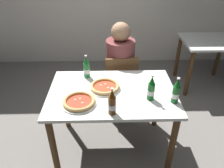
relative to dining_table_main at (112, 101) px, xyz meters
The scene contains 12 objects.
ground_plane 0.64m from the dining_table_main, ahead, with size 8.00×8.00×0.00m, color slate.
dining_table_main is the anchor object (origin of this frame).
chair_behind_table 0.64m from the dining_table_main, 79.05° to the left, with size 0.43×0.43×0.85m.
diner_seated 0.67m from the dining_table_main, 80.26° to the left, with size 0.34×0.34×1.21m.
dining_table_background 1.94m from the dining_table_main, 40.81° to the left, with size 0.80×0.70×0.75m.
pizza_margherita_near 0.16m from the dining_table_main, 145.66° to the left, with size 0.31×0.31×0.04m.
pizza_marinara_far 0.37m from the dining_table_main, 147.88° to the right, with size 0.31×0.31×0.04m.
beer_bottle_left 0.42m from the dining_table_main, 20.79° to the right, with size 0.07×0.07×0.25m.
beer_bottle_center 0.43m from the dining_table_main, 132.93° to the left, with size 0.07×0.07×0.25m.
beer_bottle_right 0.39m from the dining_table_main, 91.52° to the right, with size 0.07×0.07×0.25m.
beer_bottle_extra 0.61m from the dining_table_main, 18.16° to the right, with size 0.07×0.07×0.25m.
napkin_with_cutlery 0.44m from the dining_table_main, 19.72° to the left, with size 0.22×0.22×0.01m.
Camera 1 is at (-0.04, -1.71, 1.92)m, focal length 35.03 mm.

